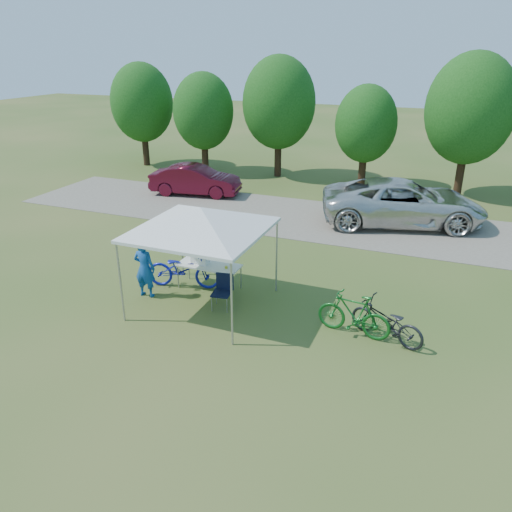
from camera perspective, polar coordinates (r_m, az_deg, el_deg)
The scene contains 14 objects.
ground at distance 13.55m, azimuth -5.87°, elevation -5.53°, with size 100.00×100.00×0.00m, color #2D5119.
gravel_strip at distance 20.38m, azimuth 4.51°, elevation 4.47°, with size 24.00×5.00×0.02m, color gray.
canopy at distance 12.52m, azimuth -6.36°, elevation 5.21°, with size 4.53×4.53×3.00m.
treeline at distance 25.42m, azimuth 8.41°, elevation 16.13°, with size 24.89×4.28×6.30m.
folding_table at distance 14.14m, azimuth -5.39°, elevation -1.15°, with size 1.78×0.74×0.73m.
folding_chair at distance 13.17m, azimuth -3.79°, elevation -3.68°, with size 0.53×0.55×0.92m.
cooler at distance 14.17m, azimuth -6.38°, elevation -0.16°, with size 0.49×0.33×0.35m.
ice_cream_cup at distance 13.84m, azimuth -3.42°, elevation -1.30°, with size 0.08×0.08×0.06m, color gold.
cyclist at distance 13.92m, azimuth -12.61°, elevation -1.38°, with size 0.61×0.40×1.66m, color #13499C.
bike_blue at distance 14.36m, azimuth -8.29°, elevation -1.50°, with size 0.73×2.10×1.10m, color #131AA7.
bike_green at distance 12.14m, azimuth 11.12°, elevation -6.56°, with size 0.51×1.80×1.08m, color #156120.
bike_dark at distance 12.11m, azimuth 14.70°, elevation -7.29°, with size 0.65×1.87×0.98m, color black.
minivan at distance 20.09m, azimuth 16.45°, elevation 5.90°, with size 2.83×6.15×1.71m, color silver.
sedan at distance 23.50m, azimuth -6.94°, elevation 8.62°, with size 1.44×4.13×1.36m, color #4F0D1D.
Camera 1 is at (5.69, -10.49, 6.42)m, focal length 35.00 mm.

